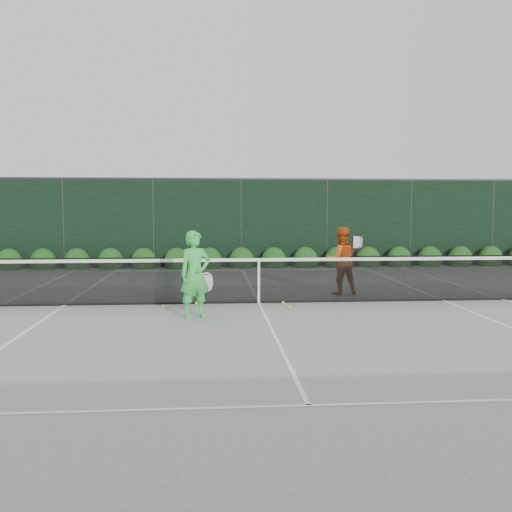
{
  "coord_description": "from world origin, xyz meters",
  "views": [
    {
      "loc": [
        -1.0,
        -12.16,
        2.09
      ],
      "look_at": [
        -0.04,
        0.3,
        1.0
      ],
      "focal_mm": 40.0,
      "sensor_mm": 36.0,
      "label": 1
    }
  ],
  "objects": [
    {
      "name": "player_man",
      "position": [
        2.05,
        1.09,
        0.8
      ],
      "size": [
        0.9,
        0.68,
        1.61
      ],
      "rotation": [
        0.0,
        0.0,
        3.23
      ],
      "color": "#CE4D11",
      "rests_on": "ground"
    },
    {
      "name": "hedge_row",
      "position": [
        -0.0,
        7.15,
        0.23
      ],
      "size": [
        31.66,
        0.65,
        0.94
      ],
      "color": "#0F350E",
      "rests_on": "ground"
    },
    {
      "name": "windscreen_fence",
      "position": [
        0.0,
        -2.71,
        1.51
      ],
      "size": [
        32.0,
        21.07,
        3.06
      ],
      "color": "black",
      "rests_on": "ground"
    },
    {
      "name": "tennis_net",
      "position": [
        -0.02,
        0.0,
        0.53
      ],
      "size": [
        12.9,
        0.1,
        1.07
      ],
      "color": "black",
      "rests_on": "ground"
    },
    {
      "name": "tennis_balls",
      "position": [
        -0.57,
        -0.38,
        0.03
      ],
      "size": [
        2.65,
        0.72,
        0.07
      ],
      "color": "#C3EB34",
      "rests_on": "ground"
    },
    {
      "name": "player_woman",
      "position": [
        -1.32,
        -1.53,
        0.82
      ],
      "size": [
        0.71,
        0.61,
        1.64
      ],
      "rotation": [
        0.0,
        0.0,
        0.43
      ],
      "color": "#3BCB4E",
      "rests_on": "ground"
    },
    {
      "name": "court_lines",
      "position": [
        0.0,
        0.0,
        0.01
      ],
      "size": [
        11.03,
        23.83,
        0.01
      ],
      "color": "white",
      "rests_on": "ground"
    },
    {
      "name": "ground",
      "position": [
        0.0,
        0.0,
        0.0
      ],
      "size": [
        80.0,
        80.0,
        0.0
      ],
      "primitive_type": "plane",
      "color": "gray",
      "rests_on": "ground"
    }
  ]
}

